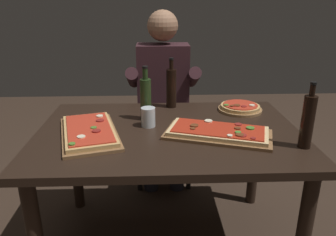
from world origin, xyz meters
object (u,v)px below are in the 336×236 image
at_px(pizza_round_far, 240,108).
at_px(oil_bottle_amber, 146,98).
at_px(pizza_rectangular_front, 218,133).
at_px(tumbler_near_camera, 148,118).
at_px(diner_chair, 163,119).
at_px(vinegar_bottle_green, 308,121).
at_px(pizza_rectangular_left, 89,132).
at_px(wine_bottle_dark, 171,87).
at_px(seated_diner, 163,92).
at_px(dining_table, 168,146).

relative_size(pizza_round_far, oil_bottle_amber, 0.87).
bearing_deg(pizza_rectangular_front, tumbler_near_camera, 156.69).
relative_size(tumbler_near_camera, diner_chair, 0.12).
distance_m(pizza_round_far, vinegar_bottle_green, 0.58).
height_order(pizza_round_far, diner_chair, diner_chair).
distance_m(pizza_rectangular_left, wine_bottle_dark, 0.64).
relative_size(pizza_rectangular_front, pizza_rectangular_left, 1.05).
relative_size(pizza_rectangular_left, pizza_round_far, 2.07).
bearing_deg(pizza_rectangular_front, oil_bottle_amber, 144.65).
xyz_separation_m(pizza_rectangular_front, tumbler_near_camera, (-0.36, 0.15, 0.03)).
xyz_separation_m(wine_bottle_dark, seated_diner, (-0.04, 0.34, -0.13)).
relative_size(oil_bottle_amber, tumbler_near_camera, 2.94).
height_order(pizza_rectangular_front, pizza_rectangular_left, same).
xyz_separation_m(pizza_rectangular_front, vinegar_bottle_green, (0.38, -0.15, 0.11)).
height_order(vinegar_bottle_green, tumbler_near_camera, vinegar_bottle_green).
bearing_deg(seated_diner, dining_table, -89.35).
xyz_separation_m(pizza_rectangular_left, tumbler_near_camera, (0.30, 0.11, 0.03)).
bearing_deg(pizza_round_far, diner_chair, 130.30).
distance_m(dining_table, tumbler_near_camera, 0.19).
height_order(dining_table, tumbler_near_camera, tumbler_near_camera).
relative_size(pizza_rectangular_left, seated_diner, 0.42).
height_order(pizza_rectangular_front, oil_bottle_amber, oil_bottle_amber).
relative_size(vinegar_bottle_green, seated_diner, 0.24).
bearing_deg(pizza_rectangular_left, pizza_rectangular_front, -3.51).
relative_size(wine_bottle_dark, tumbler_near_camera, 2.99).
relative_size(pizza_rectangular_front, wine_bottle_dark, 1.85).
relative_size(wine_bottle_dark, seated_diner, 0.24).
distance_m(pizza_rectangular_front, seated_diner, 0.87).
xyz_separation_m(pizza_round_far, oil_bottle_amber, (-0.58, -0.13, 0.11)).
height_order(oil_bottle_amber, diner_chair, oil_bottle_amber).
bearing_deg(wine_bottle_dark, pizza_round_far, -12.62).
xyz_separation_m(pizza_rectangular_front, pizza_round_far, (0.21, 0.39, -0.00)).
relative_size(dining_table, pizza_round_far, 5.17).
bearing_deg(seated_diner, pizza_round_far, -42.74).
bearing_deg(tumbler_near_camera, pizza_rectangular_front, -23.31).
relative_size(dining_table, oil_bottle_amber, 4.48).
bearing_deg(wine_bottle_dark, vinegar_bottle_green, -46.71).
xyz_separation_m(tumbler_near_camera, seated_diner, (0.10, 0.67, -0.04)).
bearing_deg(diner_chair, seated_diner, -90.00).
height_order(pizza_rectangular_front, seated_diner, seated_diner).
height_order(oil_bottle_amber, vinegar_bottle_green, vinegar_bottle_green).
bearing_deg(wine_bottle_dark, seated_diner, 97.29).
distance_m(tumbler_near_camera, seated_diner, 0.68).
height_order(wine_bottle_dark, diner_chair, wine_bottle_dark).
distance_m(oil_bottle_amber, vinegar_bottle_green, 0.86).
xyz_separation_m(dining_table, vinegar_bottle_green, (0.63, -0.24, 0.23)).
height_order(vinegar_bottle_green, seated_diner, seated_diner).
height_order(pizza_rectangular_left, tumbler_near_camera, tumbler_near_camera).
distance_m(dining_table, seated_diner, 0.74).
bearing_deg(pizza_rectangular_left, diner_chair, 66.11).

